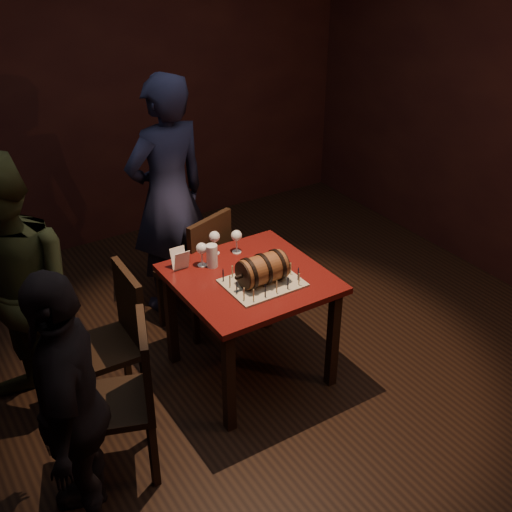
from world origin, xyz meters
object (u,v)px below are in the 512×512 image
(wine_glass_right, at_px, (236,237))
(wine_glass_left, at_px, (202,249))
(chair_back, at_px, (201,266))
(person_left_rear, at_px, (13,303))
(barrel_cake, at_px, (262,269))
(pint_of_ale, at_px, (212,256))
(chair_left_front, at_px, (129,392))
(person_left_front, at_px, (71,407))
(pub_table, at_px, (250,291))
(wine_glass_mid, at_px, (214,238))
(chair_left_rear, at_px, (117,335))
(person_back, at_px, (168,197))

(wine_glass_right, bearing_deg, wine_glass_left, -173.52)
(chair_back, distance_m, person_left_rear, 1.38)
(barrel_cake, bearing_deg, pint_of_ale, 114.00)
(chair_left_front, relative_size, person_left_front, 0.63)
(chair_back, bearing_deg, person_left_rear, -166.90)
(pub_table, relative_size, barrel_cake, 2.67)
(chair_left_front, xyz_separation_m, person_left_rear, (-0.38, 0.65, 0.33))
(pub_table, bearing_deg, chair_left_front, -160.54)
(wine_glass_mid, xyz_separation_m, chair_back, (0.02, 0.25, -0.34))
(pub_table, relative_size, wine_glass_mid, 5.59)
(person_left_front, bearing_deg, chair_left_rear, 168.79)
(pint_of_ale, xyz_separation_m, person_back, (0.09, 0.81, 0.07))
(barrel_cake, bearing_deg, chair_left_front, -167.30)
(chair_left_front, relative_size, person_back, 0.52)
(wine_glass_right, distance_m, person_left_rear, 1.42)
(wine_glass_mid, height_order, wine_glass_right, same)
(pint_of_ale, distance_m, chair_left_front, 1.04)
(pub_table, xyz_separation_m, chair_left_rear, (-0.83, 0.17, -0.12))
(person_left_rear, bearing_deg, person_left_front, -13.51)
(pub_table, bearing_deg, wine_glass_right, 74.13)
(wine_glass_left, bearing_deg, person_left_front, -144.47)
(pub_table, height_order, wine_glass_mid, wine_glass_mid)
(chair_left_front, bearing_deg, person_back, 56.55)
(wine_glass_mid, height_order, person_back, person_back)
(pint_of_ale, height_order, person_left_front, person_left_front)
(wine_glass_left, relative_size, chair_left_front, 0.17)
(pub_table, xyz_separation_m, wine_glass_mid, (-0.04, 0.36, 0.23))
(wine_glass_mid, bearing_deg, person_back, 90.40)
(person_left_rear, bearing_deg, chair_back, 87.54)
(person_left_rear, bearing_deg, barrel_cake, 56.89)
(wine_glass_right, bearing_deg, pub_table, -105.87)
(person_back, bearing_deg, person_left_rear, 20.95)
(chair_back, bearing_deg, pint_of_ale, -105.99)
(pub_table, distance_m, wine_glass_right, 0.38)
(wine_glass_left, relative_size, chair_left_rear, 0.17)
(barrel_cake, distance_m, wine_glass_mid, 0.48)
(pub_table, bearing_deg, pint_of_ale, 121.23)
(pint_of_ale, relative_size, person_left_front, 0.10)
(pub_table, distance_m, person_left_front, 1.41)
(wine_glass_mid, xyz_separation_m, wine_glass_right, (0.13, -0.06, 0.00))
(wine_glass_mid, height_order, person_left_rear, person_left_rear)
(pub_table, relative_size, wine_glass_right, 5.59)
(chair_left_front, bearing_deg, wine_glass_right, 31.44)
(barrel_cake, xyz_separation_m, pint_of_ale, (-0.15, 0.35, -0.03))
(chair_left_rear, distance_m, person_back, 1.22)
(chair_left_front, height_order, person_back, person_back)
(pub_table, height_order, person_left_rear, person_left_rear)
(wine_glass_mid, relative_size, chair_left_front, 0.17)
(person_left_front, bearing_deg, person_left_rear, -154.76)
(wine_glass_left, xyz_separation_m, pint_of_ale, (0.05, -0.04, -0.05))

